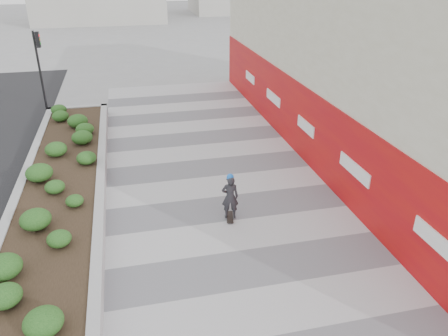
% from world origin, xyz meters
% --- Properties ---
extents(ground, '(160.00, 160.00, 0.00)m').
position_xyz_m(ground, '(0.00, 0.00, 0.00)').
color(ground, gray).
rests_on(ground, ground).
extents(walkway, '(8.00, 36.00, 0.01)m').
position_xyz_m(walkway, '(0.00, 3.00, 0.01)').
color(walkway, '#A8A8AD').
rests_on(walkway, ground).
extents(building, '(6.04, 24.08, 8.00)m').
position_xyz_m(building, '(6.98, 8.98, 3.98)').
color(building, beige).
rests_on(building, ground).
extents(planter, '(3.00, 18.00, 0.90)m').
position_xyz_m(planter, '(-5.50, 7.00, 0.42)').
color(planter, '#9E9EA0').
rests_on(planter, ground).
extents(traffic_signal_near, '(0.33, 0.28, 4.20)m').
position_xyz_m(traffic_signal_near, '(-7.23, 17.50, 2.76)').
color(traffic_signal_near, black).
rests_on(traffic_signal_near, ground).
extents(manhole_cover, '(0.44, 0.44, 0.01)m').
position_xyz_m(manhole_cover, '(0.50, 3.00, 0.00)').
color(manhole_cover, '#595654').
rests_on(manhole_cover, ground).
extents(skateboarder, '(0.59, 0.75, 1.62)m').
position_xyz_m(skateboarder, '(-0.08, 4.33, 0.82)').
color(skateboarder, beige).
rests_on(skateboarder, ground).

